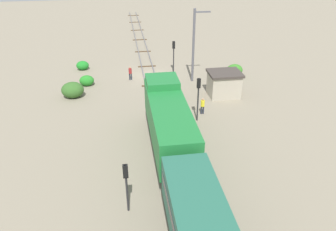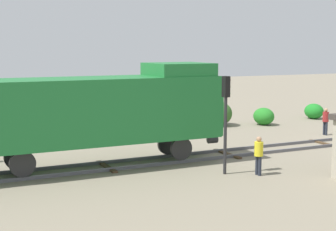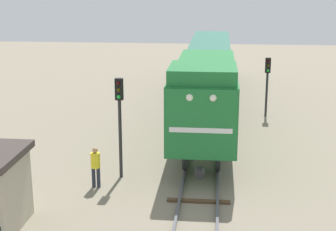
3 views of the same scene
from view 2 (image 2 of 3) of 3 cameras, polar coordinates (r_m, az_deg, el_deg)
The scene contains 7 objects.
locomotive at distance 23.54m, azimuth -6.84°, elevation 0.84°, with size 2.90×11.60×4.60m.
traffic_signal_mid at distance 22.28m, azimuth 6.43°, elevation 0.99°, with size 0.32×0.34×4.29m.
worker_near_track at distance 33.80m, azimuth 17.07°, elevation -0.41°, with size 0.38×0.38×1.70m.
worker_by_signal at distance 22.60m, azimuth 10.02°, elevation -4.07°, with size 0.38×0.38×1.70m.
bush_near at distance 41.25m, azimuth 15.87°, elevation 0.46°, with size 1.61×1.32×1.17m, color #1E8126.
bush_mid at distance 36.49m, azimuth 5.49°, elevation 0.26°, with size 2.39×1.96×1.74m, color #336126.
bush_back at distance 37.19m, azimuth 10.56°, elevation -0.09°, with size 1.68×1.38×1.22m, color #268126.
Camera 2 is at (-22.13, 23.85, 5.54)m, focal length 55.00 mm.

